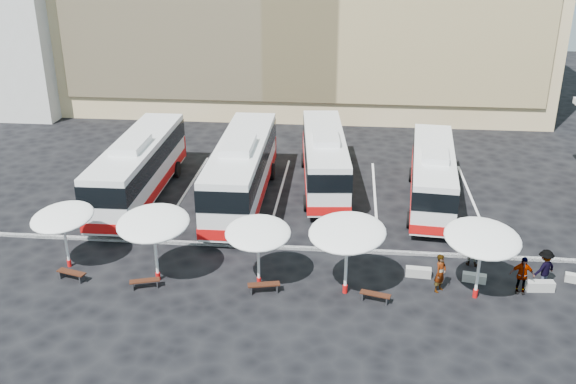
# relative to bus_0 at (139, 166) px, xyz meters

# --- Properties ---
(ground) EXTENTS (120.00, 120.00, 0.00)m
(ground) POSITION_rel_bus_0_xyz_m (8.55, -6.44, -2.08)
(ground) COLOR black
(ground) RESTS_ON ground
(curb_divider) EXTENTS (34.00, 0.25, 0.15)m
(curb_divider) POSITION_rel_bus_0_xyz_m (8.55, -5.94, -2.00)
(curb_divider) COLOR black
(curb_divider) RESTS_ON ground
(bay_lines) EXTENTS (24.15, 12.00, 0.01)m
(bay_lines) POSITION_rel_bus_0_xyz_m (8.55, 1.56, -2.07)
(bay_lines) COLOR white
(bay_lines) RESTS_ON ground
(bus_0) EXTENTS (3.10, 12.83, 4.06)m
(bus_0) POSITION_rel_bus_0_xyz_m (0.00, 0.00, 0.00)
(bus_0) COLOR white
(bus_0) RESTS_ON ground
(bus_1) EXTENTS (3.24, 13.32, 4.22)m
(bus_1) POSITION_rel_bus_0_xyz_m (6.40, 0.04, 0.08)
(bus_1) COLOR white
(bus_1) RESTS_ON ground
(bus_2) EXTENTS (3.66, 12.15, 3.80)m
(bus_2) POSITION_rel_bus_0_xyz_m (11.26, 3.11, -0.14)
(bus_2) COLOR white
(bus_2) RESTS_ON ground
(bus_3) EXTENTS (3.48, 11.67, 3.65)m
(bus_3) POSITION_rel_bus_0_xyz_m (17.90, 1.00, -0.21)
(bus_3) COLOR white
(bus_3) RESTS_ON ground
(sunshade_0) EXTENTS (4.04, 4.06, 3.19)m
(sunshade_0) POSITION_rel_bus_0_xyz_m (-0.92, -8.87, 0.64)
(sunshade_0) COLOR white
(sunshade_0) RESTS_ON ground
(sunshade_1) EXTENTS (3.47, 3.51, 3.56)m
(sunshade_1) POSITION_rel_bus_0_xyz_m (3.88, -9.71, 0.95)
(sunshade_1) COLOR white
(sunshade_1) RESTS_ON ground
(sunshade_2) EXTENTS (3.42, 3.45, 3.21)m
(sunshade_2) POSITION_rel_bus_0_xyz_m (8.77, -9.64, 0.65)
(sunshade_2) COLOR white
(sunshade_2) RESTS_ON ground
(sunshade_3) EXTENTS (4.52, 4.55, 3.66)m
(sunshade_3) POSITION_rel_bus_0_xyz_m (12.86, -10.00, 1.03)
(sunshade_3) COLOR white
(sunshade_3) RESTS_ON ground
(sunshade_4) EXTENTS (4.04, 4.07, 3.56)m
(sunshade_4) POSITION_rel_bus_0_xyz_m (18.82, -9.80, 0.95)
(sunshade_4) COLOR white
(sunshade_4) RESTS_ON ground
(wood_bench_0) EXTENTS (1.51, 0.78, 0.45)m
(wood_bench_0) POSITION_rel_bus_0_xyz_m (-0.24, -10.12, -1.73)
(wood_bench_0) COLOR black
(wood_bench_0) RESTS_ON ground
(wood_bench_1) EXTENTS (1.44, 0.78, 0.43)m
(wood_bench_1) POSITION_rel_bus_0_xyz_m (3.48, -10.50, -1.75)
(wood_bench_1) COLOR black
(wood_bench_1) RESTS_ON ground
(wood_bench_2) EXTENTS (1.54, 0.72, 0.46)m
(wood_bench_2) POSITION_rel_bus_0_xyz_m (9.10, -10.34, -1.72)
(wood_bench_2) COLOR black
(wood_bench_2) RESTS_ON ground
(wood_bench_3) EXTENTS (1.44, 0.72, 0.43)m
(wood_bench_3) POSITION_rel_bus_0_xyz_m (14.23, -10.63, -1.75)
(wood_bench_3) COLOR black
(wood_bench_3) RESTS_ON ground
(conc_bench_0) EXTENTS (1.24, 0.50, 0.46)m
(conc_bench_0) POSITION_rel_bus_0_xyz_m (16.38, -8.15, -1.85)
(conc_bench_0) COLOR gray
(conc_bench_0) RESTS_ON ground
(conc_bench_1) EXTENTS (1.16, 0.58, 0.42)m
(conc_bench_1) POSITION_rel_bus_0_xyz_m (19.00, -8.39, -1.87)
(conc_bench_1) COLOR gray
(conc_bench_1) RESTS_ON ground
(conc_bench_2) EXTENTS (1.30, 0.52, 0.48)m
(conc_bench_2) POSITION_rel_bus_0_xyz_m (21.93, -8.91, -1.84)
(conc_bench_2) COLOR gray
(conc_bench_2) RESTS_ON ground
(passenger_0) EXTENTS (0.78, 0.82, 1.89)m
(passenger_0) POSITION_rel_bus_0_xyz_m (17.22, -9.40, -1.13)
(passenger_0) COLOR black
(passenger_0) RESTS_ON ground
(passenger_1) EXTENTS (0.94, 0.83, 1.61)m
(passenger_1) POSITION_rel_bus_0_xyz_m (19.10, -6.72, -1.27)
(passenger_1) COLOR black
(passenger_1) RESTS_ON ground
(passenger_2) EXTENTS (1.13, 0.56, 1.86)m
(passenger_2) POSITION_rel_bus_0_xyz_m (20.94, -9.19, -1.15)
(passenger_2) COLOR black
(passenger_2) RESTS_ON ground
(passenger_3) EXTENTS (1.42, 1.26, 1.91)m
(passenger_3) POSITION_rel_bus_0_xyz_m (22.10, -8.47, -1.12)
(passenger_3) COLOR black
(passenger_3) RESTS_ON ground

